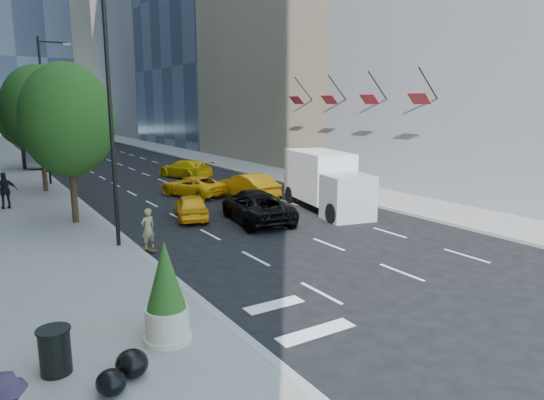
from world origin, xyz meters
TOP-DOWN VIEW (x-y plane):
  - ground at (0.00, 0.00)m, footprint 160.00×160.00m
  - sidewalk_left at (-9.00, 30.00)m, footprint 6.00×120.00m
  - sidewalk_right at (10.00, 30.00)m, footprint 4.00×120.00m
  - tower_right_far at (22.00, 98.00)m, footprint 20.00×24.00m
  - lamp_near at (-6.32, 4.00)m, footprint 2.13×0.22m
  - lamp_far at (-6.32, 22.00)m, footprint 2.13×0.22m
  - tree_near at (-7.20, 9.00)m, footprint 4.20×4.20m
  - tree_mid at (-7.20, 19.00)m, footprint 4.50×4.50m
  - tree_far at (-7.20, 32.00)m, footprint 3.90×3.90m
  - traffic_signal at (-6.40, 40.00)m, footprint 2.48×0.53m
  - facade_flags at (10.64, 10.00)m, footprint 1.85×13.30m
  - skateboarder at (-5.60, 3.00)m, footprint 0.67×0.52m
  - black_sedan_lincoln at (0.50, 5.00)m, footprint 3.29×5.59m
  - black_sedan_mercedes at (1.20, 6.77)m, footprint 2.47×4.69m
  - taxi_a at (-2.00, 7.30)m, footprint 2.52×4.02m
  - taxi_b at (3.06, 10.39)m, footprint 1.90×4.81m
  - taxi_c at (0.50, 13.00)m, footprint 3.58×5.01m
  - taxi_d at (3.07, 20.50)m, footprint 3.40×5.28m
  - city_bus at (-4.80, 35.10)m, footprint 4.73×10.64m
  - box_truck at (5.06, 5.36)m, footprint 3.61×6.86m
  - pedestrian_b at (-9.76, 14.22)m, footprint 1.19×0.58m
  - trash_can at (-10.12, -4.82)m, footprint 0.64×0.64m
  - planter_shrub at (-7.64, -4.68)m, footprint 1.03×1.03m
  - garbage_bags at (-9.02, -5.96)m, footprint 1.16×1.12m

SIDE VIEW (x-z plane):
  - ground at x=0.00m, z-range 0.00..0.00m
  - sidewalk_left at x=-9.00m, z-range 0.00..0.15m
  - sidewalk_right at x=10.00m, z-range 0.00..0.15m
  - garbage_bags at x=-9.02m, z-range 0.14..0.71m
  - trash_can at x=-10.12m, z-range 0.15..1.10m
  - taxi_c at x=0.50m, z-range 0.00..1.27m
  - taxi_a at x=-2.00m, z-range 0.00..1.28m
  - black_sedan_mercedes at x=1.20m, z-range 0.00..1.30m
  - taxi_d at x=3.07m, z-range 0.00..1.42m
  - black_sedan_lincoln at x=0.50m, z-range 0.00..1.46m
  - taxi_b at x=3.06m, z-range 0.00..1.56m
  - skateboarder at x=-5.60m, z-range 0.00..1.62m
  - pedestrian_b at x=-9.76m, z-range 0.15..2.12m
  - planter_shrub at x=-7.64m, z-range 0.09..2.56m
  - city_bus at x=-4.80m, z-range 0.00..2.89m
  - box_truck at x=5.06m, z-range 0.03..3.15m
  - traffic_signal at x=-6.40m, z-range 1.63..6.83m
  - tree_far at x=-7.20m, z-range 1.16..8.09m
  - tree_near at x=-7.20m, z-range 1.24..8.70m
  - tree_mid at x=-7.20m, z-range 1.32..9.31m
  - lamp_near at x=-6.32m, z-range 0.81..10.81m
  - lamp_far at x=-6.32m, z-range 0.81..10.81m
  - facade_flags at x=10.64m, z-range 5.16..7.21m
  - tower_right_far at x=22.00m, z-range 0.00..50.00m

